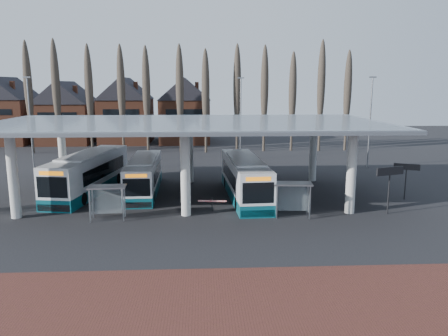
{
  "coord_description": "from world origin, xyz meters",
  "views": [
    {
      "loc": [
        1.19,
        -27.96,
        9.28
      ],
      "look_at": [
        2.98,
        7.0,
        2.59
      ],
      "focal_mm": 35.0,
      "sensor_mm": 36.0,
      "label": 1
    }
  ],
  "objects_px": {
    "bus_0": "(89,174)",
    "shelter_2": "(293,192)",
    "bus_2": "(245,179)",
    "bus_1": "(144,176)",
    "shelter_1": "(108,195)"
  },
  "relations": [
    {
      "from": "shelter_1",
      "to": "shelter_2",
      "type": "bearing_deg",
      "value": -3.11
    },
    {
      "from": "shelter_1",
      "to": "bus_1",
      "type": "bearing_deg",
      "value": 76.13
    },
    {
      "from": "bus_1",
      "to": "shelter_1",
      "type": "distance_m",
      "value": 8.03
    },
    {
      "from": "bus_1",
      "to": "shelter_1",
      "type": "bearing_deg",
      "value": -102.4
    },
    {
      "from": "bus_0",
      "to": "bus_1",
      "type": "height_order",
      "value": "bus_0"
    },
    {
      "from": "bus_0",
      "to": "bus_2",
      "type": "bearing_deg",
      "value": -0.01
    },
    {
      "from": "bus_2",
      "to": "shelter_2",
      "type": "xyz_separation_m",
      "value": [
        2.87,
        -5.66,
        0.23
      ]
    },
    {
      "from": "shelter_1",
      "to": "shelter_2",
      "type": "height_order",
      "value": "shelter_2"
    },
    {
      "from": "bus_0",
      "to": "bus_2",
      "type": "xyz_separation_m",
      "value": [
        13.4,
        -2.29,
        -0.07
      ]
    },
    {
      "from": "shelter_2",
      "to": "bus_0",
      "type": "bearing_deg",
      "value": 158.98
    },
    {
      "from": "bus_0",
      "to": "shelter_2",
      "type": "distance_m",
      "value": 18.11
    },
    {
      "from": "bus_2",
      "to": "shelter_2",
      "type": "height_order",
      "value": "bus_2"
    },
    {
      "from": "bus_1",
      "to": "bus_2",
      "type": "relative_size",
      "value": 0.9
    },
    {
      "from": "bus_0",
      "to": "shelter_2",
      "type": "xyz_separation_m",
      "value": [
        16.27,
        -7.95,
        0.16
      ]
    },
    {
      "from": "bus_0",
      "to": "shelter_2",
      "type": "bearing_deg",
      "value": -16.34
    }
  ]
}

